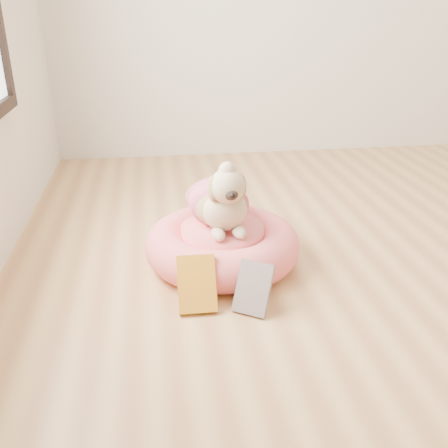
{
  "coord_description": "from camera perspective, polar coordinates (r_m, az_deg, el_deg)",
  "views": [
    {
      "loc": [
        -1.29,
        -1.61,
        1.12
      ],
      "look_at": [
        -0.99,
        0.39,
        0.22
      ],
      "focal_mm": 40.0,
      "sensor_mm": 36.0,
      "label": 1
    }
  ],
  "objects": [
    {
      "name": "pet_bed",
      "position": [
        2.31,
        -0.18,
        -2.4
      ],
      "size": [
        0.71,
        0.71,
        0.18
      ],
      "color": "#FF6367",
      "rests_on": "floor"
    },
    {
      "name": "book_white",
      "position": [
        1.97,
        3.37,
        -7.32
      ],
      "size": [
        0.18,
        0.18,
        0.19
      ],
      "primitive_type": "cube",
      "rotation": [
        -0.53,
        0.0,
        -0.57
      ],
      "color": "silver",
      "rests_on": "floor"
    },
    {
      "name": "book_yellow",
      "position": [
        1.98,
        -3.14,
        -6.85
      ],
      "size": [
        0.15,
        0.16,
        0.2
      ],
      "primitive_type": "cube",
      "rotation": [
        -0.61,
        0.0,
        -0.01
      ],
      "color": "yellow",
      "rests_on": "floor"
    },
    {
      "name": "dog",
      "position": [
        2.22,
        -0.44,
        3.99
      ],
      "size": [
        0.36,
        0.49,
        0.34
      ],
      "primitive_type": null,
      "rotation": [
        0.0,
        0.0,
        0.1
      ],
      "color": "brown",
      "rests_on": "pet_bed"
    }
  ]
}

